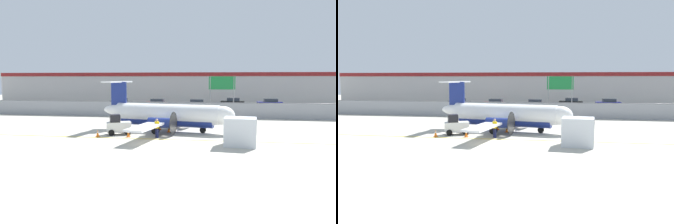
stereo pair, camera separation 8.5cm
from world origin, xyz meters
The scene contains 18 objects.
ground_plane centered at (0.00, 2.00, 0.00)m, with size 140.00×140.00×0.01m.
perimeter_fence centered at (0.00, 18.00, 1.12)m, with size 98.00×0.10×2.10m.
parking_lot_strip centered at (0.00, 29.50, 0.06)m, with size 98.00×17.00×0.12m.
background_building centered at (0.00, 47.99, 3.26)m, with size 91.00×8.10×6.50m.
commuter_airplane centered at (-0.51, 6.47, 1.60)m, with size 13.75×16.02×4.92m.
baggage_tug centered at (-4.86, 3.83, 0.86)m, with size 2.58×2.09×1.88m.
ground_crew_worker centered at (-0.98, 2.66, 0.95)m, with size 0.49×0.48×1.70m.
cargo_container centered at (6.02, 0.28, 1.10)m, with size 2.59×2.24×2.20m.
traffic_cone_near_left centered at (-1.57, 7.15, 0.31)m, with size 0.36×0.36×0.64m.
traffic_cone_near_right centered at (-6.31, 2.33, 0.31)m, with size 0.36×0.36×0.64m.
traffic_cone_far_left centered at (-3.57, 2.66, 0.31)m, with size 0.36×0.36×0.64m.
traffic_cone_far_right centered at (-0.40, 5.87, 0.31)m, with size 0.36×0.36×0.64m.
parked_car_0 centered at (-13.21, 31.47, 0.89)m, with size 4.24×2.08×1.58m.
parked_car_1 centered at (-6.32, 30.70, 0.89)m, with size 4.26×2.13×1.58m.
parked_car_2 centered at (0.79, 30.34, 0.89)m, with size 4.21×2.01×1.58m.
parked_car_3 centered at (6.87, 35.23, 0.89)m, with size 4.37×2.38×1.58m.
parked_car_4 centered at (13.22, 33.99, 0.89)m, with size 4.28×2.17×1.58m.
highway_sign centered at (4.75, 20.30, 4.14)m, with size 3.60×0.14×5.50m.
Camera 1 is at (4.34, -25.23, 5.18)m, focal length 35.00 mm.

